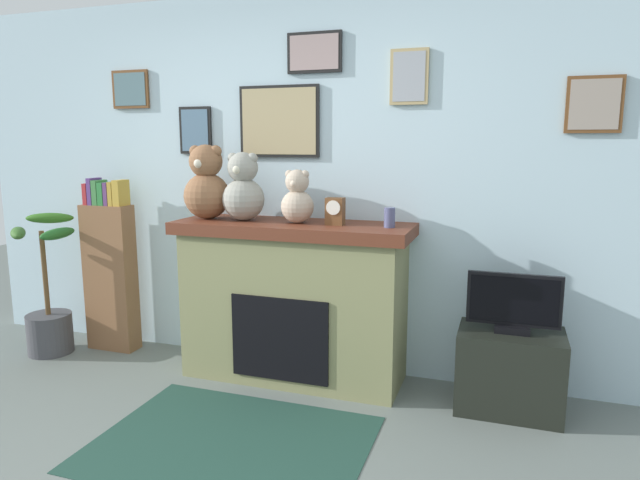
# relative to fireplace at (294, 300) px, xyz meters

# --- Properties ---
(back_wall) EXTENTS (5.20, 0.15, 2.60)m
(back_wall) POSITION_rel_fireplace_xyz_m (-0.18, 0.31, 0.76)
(back_wall) COLOR silver
(back_wall) RESTS_ON ground_plane
(fireplace) EXTENTS (1.59, 0.56, 1.07)m
(fireplace) POSITION_rel_fireplace_xyz_m (0.00, 0.00, 0.00)
(fireplace) COLOR #828256
(fireplace) RESTS_ON ground_plane
(bookshelf) EXTENTS (0.39, 0.16, 1.33)m
(bookshelf) POSITION_rel_fireplace_xyz_m (-1.53, 0.05, 0.08)
(bookshelf) COLOR brown
(bookshelf) RESTS_ON ground_plane
(potted_plant) EXTENTS (0.48, 0.55, 1.06)m
(potted_plant) POSITION_rel_fireplace_xyz_m (-1.94, -0.18, -0.22)
(potted_plant) COLOR #3F3F44
(potted_plant) RESTS_ON ground_plane
(tv_stand) EXTENTS (0.61, 0.40, 0.49)m
(tv_stand) POSITION_rel_fireplace_xyz_m (1.40, -0.05, -0.30)
(tv_stand) COLOR black
(tv_stand) RESTS_ON ground_plane
(television) EXTENTS (0.53, 0.14, 0.35)m
(television) POSITION_rel_fireplace_xyz_m (1.40, -0.05, 0.12)
(television) COLOR black
(television) RESTS_ON tv_stand
(area_rug) EXTENTS (1.45, 1.08, 0.01)m
(area_rug) POSITION_rel_fireplace_xyz_m (0.00, -0.93, -0.54)
(area_rug) COLOR #1F3F35
(area_rug) RESTS_ON ground_plane
(candle_jar) EXTENTS (0.07, 0.07, 0.12)m
(candle_jar) POSITION_rel_fireplace_xyz_m (0.65, -0.02, 0.59)
(candle_jar) COLOR #4C517A
(candle_jar) RESTS_ON fireplace
(mantel_clock) EXTENTS (0.11, 0.09, 0.17)m
(mantel_clock) POSITION_rel_fireplace_xyz_m (0.30, -0.02, 0.62)
(mantel_clock) COLOR brown
(mantel_clock) RESTS_ON fireplace
(teddy_bear_grey) EXTENTS (0.31, 0.31, 0.51)m
(teddy_bear_grey) POSITION_rel_fireplace_xyz_m (-0.63, -0.02, 0.76)
(teddy_bear_grey) COLOR brown
(teddy_bear_grey) RESTS_ON fireplace
(teddy_bear_cream) EXTENTS (0.28, 0.28, 0.46)m
(teddy_bear_cream) POSITION_rel_fireplace_xyz_m (-0.35, -0.02, 0.74)
(teddy_bear_cream) COLOR gray
(teddy_bear_cream) RESTS_ON fireplace
(teddy_bear_brown) EXTENTS (0.22, 0.22, 0.35)m
(teddy_bear_brown) POSITION_rel_fireplace_xyz_m (0.04, -0.02, 0.69)
(teddy_bear_brown) COLOR #BBA792
(teddy_bear_brown) RESTS_ON fireplace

